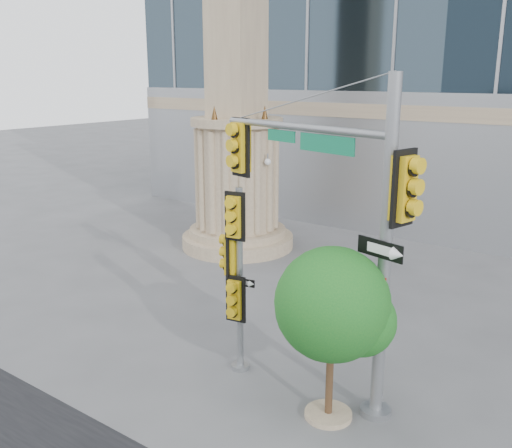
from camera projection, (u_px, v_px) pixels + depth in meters
The scene contains 5 objects.
ground at pixel (200, 392), 12.37m from camera, with size 120.00×120.00×0.00m, color #545456.
monument at pixel (237, 106), 21.41m from camera, with size 4.40×4.40×16.60m.
main_signal_pole at pixel (338, 203), 11.42m from camera, with size 5.12×1.71×6.73m.
secondary_signal_pole at pixel (236, 267), 12.66m from camera, with size 0.79×0.57×4.33m.
street_tree at pixel (334, 309), 10.88m from camera, with size 2.28×2.23×3.55m.
Camera 1 is at (7.50, -8.18, 6.68)m, focal length 40.00 mm.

